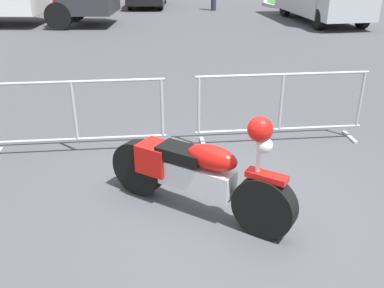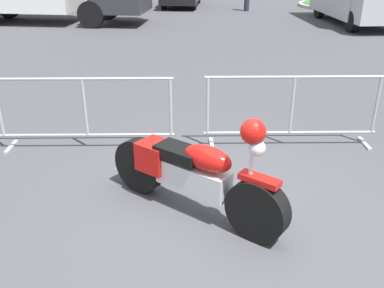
% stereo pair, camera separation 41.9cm
% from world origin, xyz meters
% --- Properties ---
extents(ground_plane, '(120.00, 120.00, 0.00)m').
position_xyz_m(ground_plane, '(0.00, 0.00, 0.00)').
color(ground_plane, '#424247').
extents(motorcycle, '(1.88, 1.56, 1.28)m').
position_xyz_m(motorcycle, '(-0.29, 0.04, 0.49)').
color(motorcycle, black).
rests_on(motorcycle, ground).
extents(crowd_barrier_near, '(2.55, 0.48, 1.07)m').
position_xyz_m(crowd_barrier_near, '(-1.78, 1.78, 0.56)').
color(crowd_barrier_near, '#9EA0A5').
rests_on(crowd_barrier_near, ground).
extents(crowd_barrier_far, '(2.55, 0.48, 1.07)m').
position_xyz_m(crowd_barrier_far, '(1.21, 1.78, 0.56)').
color(crowd_barrier_far, '#9EA0A5').
rests_on(crowd_barrier_far, ground).
extents(planter_island, '(4.65, 4.65, 1.16)m').
position_xyz_m(planter_island, '(7.77, 17.47, 0.36)').
color(planter_island, '#ADA89E').
rests_on(planter_island, ground).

